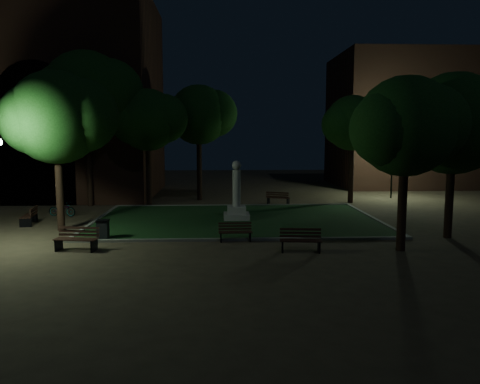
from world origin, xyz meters
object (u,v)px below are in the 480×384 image
object	(u,v)px
monument	(237,203)
bench_near_right	(301,241)
bench_west_near	(77,240)
bench_left_side	(30,216)
bench_far_side	(278,198)
bench_near_left	(235,233)
bicycle	(62,209)
trash_bin	(103,230)

from	to	relation	value
monument	bench_near_right	bearing A→B (deg)	-71.91
monument	bench_west_near	bearing A→B (deg)	-135.77
bench_left_side	bench_far_side	distance (m)	15.40
bench_west_near	bench_near_left	bearing A→B (deg)	20.88
monument	bicycle	world-z (taller)	monument
bench_near_right	bicycle	size ratio (longest dim) A/B	1.08
bench_near_left	bench_near_right	size ratio (longest dim) A/B	0.87
bench_left_side	bench_far_side	bearing A→B (deg)	106.43
bench_left_side	trash_bin	distance (m)	6.09
trash_bin	bicycle	distance (m)	7.44
bench_near_right	bench_far_side	xyz separation A→B (m)	(0.70, 13.01, -0.02)
bench_near_right	bench_left_side	bearing A→B (deg)	160.14
bench_near_right	bicycle	xyz separation A→B (m)	(-12.34, 8.83, -0.01)
monument	trash_bin	world-z (taller)	monument
bicycle	bench_far_side	bearing A→B (deg)	-62.20
bench_west_near	bicycle	bearing A→B (deg)	120.39
bench_left_side	bench_far_side	xyz separation A→B (m)	(13.88, 6.67, -0.03)
bench_left_side	bicycle	bearing A→B (deg)	152.21
bench_left_side	bench_far_side	world-z (taller)	bench_left_side
bench_far_side	bicycle	distance (m)	13.70
bench_near_left	bicycle	bearing A→B (deg)	142.90
bench_west_near	monument	bearing A→B (deg)	52.74
bench_near_left	bench_west_near	xyz separation A→B (m)	(-6.47, -1.42, 0.06)
bench_far_side	bicycle	xyz separation A→B (m)	(-13.05, -4.18, 0.01)
trash_bin	bench_left_side	bearing A→B (deg)	140.87
bench_west_near	bench_left_side	world-z (taller)	bench_west_near
bench_near_right	trash_bin	size ratio (longest dim) A/B	1.90
bench_near_right	bench_near_left	bearing A→B (deg)	147.84
bench_near_left	bicycle	world-z (taller)	bicycle
bench_far_side	bench_near_left	bearing A→B (deg)	96.95
bench_west_near	bench_left_side	size ratio (longest dim) A/B	1.02
bench_left_side	bench_far_side	size ratio (longest dim) A/B	1.05
bench_near_left	bicycle	size ratio (longest dim) A/B	0.94
bench_near_left	bench_far_side	size ratio (longest dim) A/B	0.89
bench_near_left	bench_left_side	distance (m)	11.47
bench_west_near	bench_far_side	world-z (taller)	bench_west_near
trash_bin	bench_west_near	bearing A→B (deg)	-106.69
bench_near_left	bench_near_right	distance (m)	3.24
bench_near_left	monument	bearing A→B (deg)	85.18
monument	bench_left_side	distance (m)	10.90
bench_left_side	bicycle	world-z (taller)	bench_left_side
trash_bin	bicycle	bearing A→B (deg)	121.52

